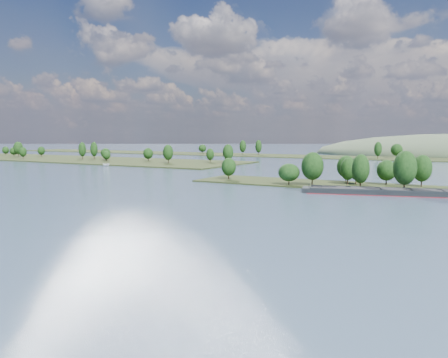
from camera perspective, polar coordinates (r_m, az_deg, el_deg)
The scene contains 6 objects.
ground at distance 126.84m, azimuth 3.54°, elevation -3.42°, with size 1800.00×1800.00×0.00m, color #395263.
tree_island at distance 178.57m, azimuth 14.12°, elevation 0.48°, with size 100.00×30.48×15.47m.
left_bank at distance 379.10m, azimuth -18.82°, elevation 2.54°, with size 300.00×80.00×15.50m.
back_shoreline at distance 395.89m, azimuth 22.54°, elevation 2.50°, with size 900.00×60.00×16.15m.
cargo_barge at distance 161.00m, azimuth 25.36°, elevation -1.56°, with size 73.36×26.93×9.95m.
motorboat at distance 292.56m, azimuth -15.13°, elevation 1.80°, with size 1.99×5.28×2.04m, color white.
Camera 1 is at (54.24, 7.14, 20.22)m, focal length 35.00 mm.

